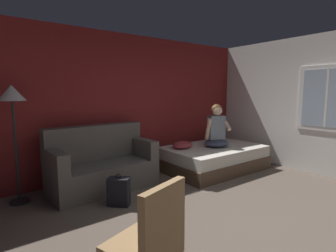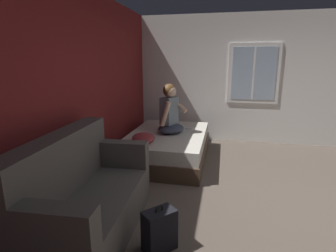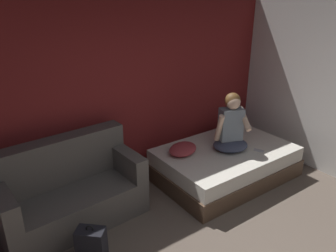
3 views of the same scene
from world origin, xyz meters
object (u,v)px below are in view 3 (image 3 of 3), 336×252
(cell_phone, at_px, (259,150))
(throw_pillow, at_px, (183,149))
(couch, at_px, (70,192))
(person_seated, at_px, (231,127))
(bed, at_px, (225,163))
(backpack, at_px, (92,245))

(cell_phone, bearing_deg, throw_pillow, 126.31)
(couch, xyz_separation_m, person_seated, (2.32, -0.41, 0.44))
(bed, relative_size, throw_pillow, 4.29)
(couch, xyz_separation_m, throw_pillow, (1.66, -0.11, 0.16))
(person_seated, height_order, backpack, person_seated)
(backpack, bearing_deg, bed, 10.17)
(couch, distance_m, backpack, 0.82)
(couch, height_order, throw_pillow, couch)
(couch, distance_m, throw_pillow, 1.67)
(backpack, distance_m, cell_phone, 2.73)
(person_seated, distance_m, throw_pillow, 0.78)
(person_seated, xyz_separation_m, throw_pillow, (-0.66, 0.30, -0.29))
(bed, xyz_separation_m, couch, (-2.29, 0.37, 0.16))
(couch, relative_size, throw_pillow, 3.63)
(person_seated, distance_m, backpack, 2.51)
(backpack, bearing_deg, cell_phone, 1.93)
(couch, xyz_separation_m, backpack, (-0.08, -0.79, -0.20))
(backpack, xyz_separation_m, throw_pillow, (1.74, 0.68, 0.36))
(bed, bearing_deg, person_seated, -56.90)
(backpack, bearing_deg, person_seated, 9.05)
(throw_pillow, bearing_deg, person_seated, -24.54)
(person_seated, height_order, throw_pillow, person_seated)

